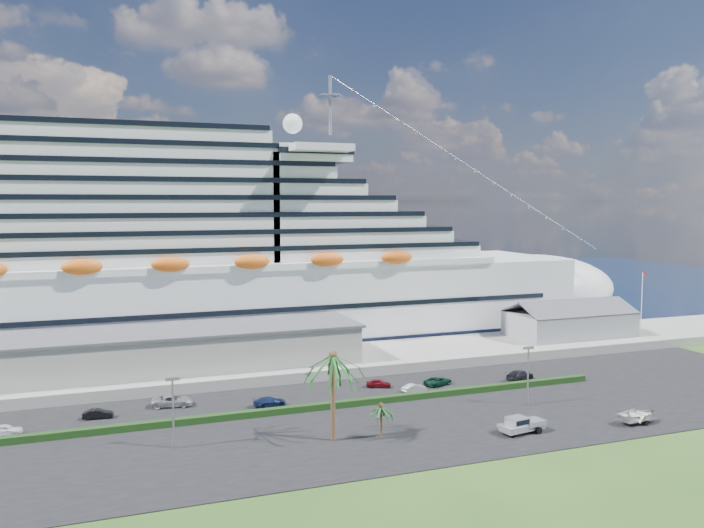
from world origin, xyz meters
name	(u,v)px	position (x,y,z in m)	size (l,w,h in m)	color
ground	(424,442)	(0.00, 0.00, 0.00)	(420.00, 420.00, 0.00)	#244517
asphalt_lot	(387,415)	(0.00, 11.00, 0.06)	(140.00, 38.00, 0.12)	black
wharf	(321,361)	(0.00, 40.00, 0.90)	(240.00, 20.00, 1.80)	gray
water	(227,298)	(0.00, 130.00, 0.01)	(420.00, 160.00, 0.02)	black
cruise_ship	(176,263)	(-21.53, 64.00, 16.69)	(191.00, 38.00, 54.00)	silver
terminal_building	(171,349)	(-25.00, 40.00, 5.01)	(61.00, 15.00, 6.30)	gray
port_shed	(570,323)	(52.00, 40.00, 4.40)	(24.00, 12.31, 7.37)	gray
flagpole	(642,299)	(70.04, 40.00, 8.27)	(1.08, 0.16, 12.00)	silver
hedge	(318,407)	(-8.00, 16.00, 0.57)	(88.00, 1.10, 0.90)	black
lamp_post_left	(173,404)	(-28.00, 8.00, 5.34)	(1.60, 0.35, 8.27)	gray
lamp_post_right	(528,368)	(20.00, 8.00, 5.34)	(1.60, 0.35, 8.27)	gray
palm_tall	(333,365)	(-10.00, 4.00, 9.20)	(8.82, 8.82, 11.13)	#47301E
palm_short	(381,410)	(-4.50, 2.50, 3.67)	(3.53, 3.53, 4.56)	#47301E
parked_car_0	(5,430)	(-46.78, 19.52, 0.80)	(1.61, 4.00, 1.36)	white
parked_car_1	(98,414)	(-36.17, 22.52, 0.75)	(1.33, 3.82, 1.26)	black
parked_car_2	(172,401)	(-26.51, 24.64, 0.89)	(2.57, 5.57, 1.55)	#92939A
parked_car_3	(270,401)	(-13.83, 20.03, 0.78)	(1.85, 4.54, 1.32)	#142147
parked_car_4	(379,383)	(4.06, 23.65, 0.76)	(1.51, 3.76, 1.28)	maroon
parked_car_5	(414,388)	(7.97, 19.29, 0.75)	(1.32, 3.80, 1.25)	#ADB0B5
parked_car_6	(438,381)	(13.19, 21.66, 0.79)	(2.21, 4.80, 1.33)	#0D3523
parked_car_7	(520,375)	(26.83, 19.89, 0.91)	(2.20, 5.42, 1.57)	black
pickup_truck	(522,424)	(12.48, -1.61, 1.24)	(6.08, 2.99, 2.05)	black
boat_trailer	(638,415)	(28.54, -3.78, 1.30)	(6.30, 4.31, 1.78)	gray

